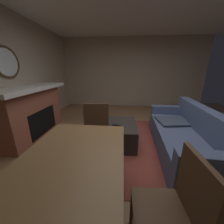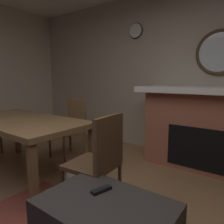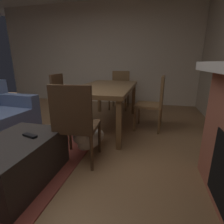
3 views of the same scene
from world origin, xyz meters
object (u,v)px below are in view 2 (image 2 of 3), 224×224
(fireplace, at_px, (209,128))
(small_dog, at_px, (81,181))
(wall_clock, at_px, (136,31))
(tv_remote, at_px, (101,190))
(dining_table, at_px, (21,125))
(round_wall_mirror, at_px, (219,52))
(dining_chair_south, at_px, (72,124))
(dining_chair_west, at_px, (99,157))

(fireplace, bearing_deg, small_dog, 60.31)
(fireplace, height_order, small_dog, fireplace)
(wall_clock, bearing_deg, small_dog, 103.84)
(fireplace, xyz_separation_m, tv_remote, (0.30, 1.97, -0.13))
(tv_remote, relative_size, dining_table, 0.09)
(small_dog, relative_size, wall_clock, 2.16)
(round_wall_mirror, height_order, dining_table, round_wall_mirror)
(dining_chair_south, height_order, dining_chair_west, same)
(dining_chair_south, height_order, wall_clock, wall_clock)
(fireplace, relative_size, dining_chair_south, 2.08)
(dining_chair_west, bearing_deg, small_dog, -8.50)
(round_wall_mirror, xyz_separation_m, wall_clock, (1.37, -0.00, 0.47))
(dining_chair_south, bearing_deg, dining_table, 89.40)
(fireplace, xyz_separation_m, dining_table, (1.92, 1.64, 0.09))
(dining_table, height_order, small_dog, dining_table)
(dining_table, xyz_separation_m, dining_chair_south, (-0.01, -0.86, -0.14))
(small_dog, bearing_deg, dining_chair_west, 171.50)
(tv_remote, height_order, dining_table, dining_table)
(small_dog, height_order, wall_clock, wall_clock)
(dining_chair_west, bearing_deg, tv_remote, 131.78)
(fireplace, bearing_deg, dining_chair_south, 22.31)
(tv_remote, height_order, wall_clock, wall_clock)
(tv_remote, relative_size, dining_chair_south, 0.17)
(tv_remote, distance_m, dining_chair_west, 0.46)
(wall_clock, bearing_deg, dining_table, 74.02)
(wall_clock, bearing_deg, dining_chair_west, 111.61)
(tv_remote, bearing_deg, small_dog, -17.47)
(small_dog, xyz_separation_m, wall_clock, (0.46, -1.87, 1.92))
(dining_table, height_order, wall_clock, wall_clock)
(fireplace, xyz_separation_m, dining_chair_south, (1.91, 0.78, -0.06))
(round_wall_mirror, bearing_deg, wall_clock, -0.00)
(dining_chair_south, relative_size, small_dog, 1.60)
(round_wall_mirror, bearing_deg, tv_remote, 82.40)
(dining_chair_west, relative_size, wall_clock, 3.46)
(dining_table, distance_m, dining_chair_south, 0.87)
(dining_chair_west, bearing_deg, round_wall_mirror, -107.56)
(fireplace, xyz_separation_m, wall_clock, (1.37, -0.29, 1.52))
(dining_chair_south, bearing_deg, tv_remote, 143.47)
(tv_remote, height_order, small_dog, tv_remote)
(round_wall_mirror, distance_m, dining_chair_south, 2.45)
(dining_table, bearing_deg, dining_chair_west, -179.63)
(fireplace, height_order, wall_clock, wall_clock)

